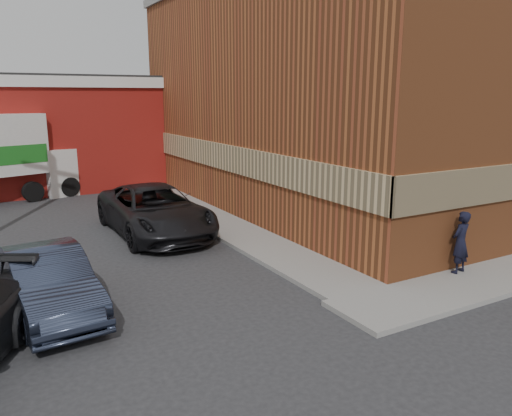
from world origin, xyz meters
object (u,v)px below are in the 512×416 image
brick_building (366,94)px  sedan (49,282)px  man (460,242)px  suv_a (155,210)px

brick_building → sedan: 16.21m
man → suv_a: 9.65m
brick_building → sedan: (-14.36, -6.41, -3.97)m
man → suv_a: (-5.56, 7.89, -0.11)m
brick_building → suv_a: 11.12m
brick_building → man: bearing=-117.3°
brick_building → man: size_ratio=11.17×
man → suv_a: man is taller
brick_building → suv_a: size_ratio=3.07×
suv_a → brick_building: bearing=7.2°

